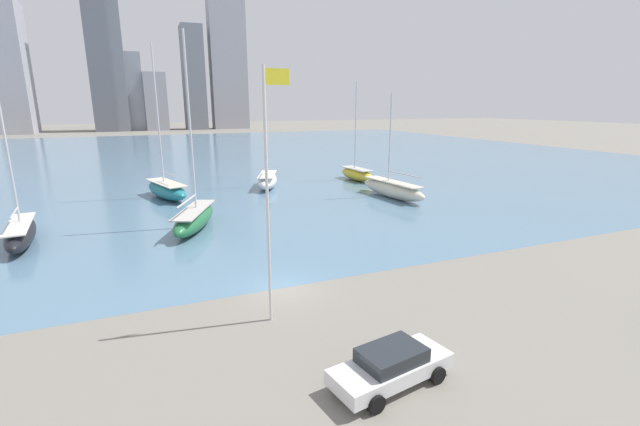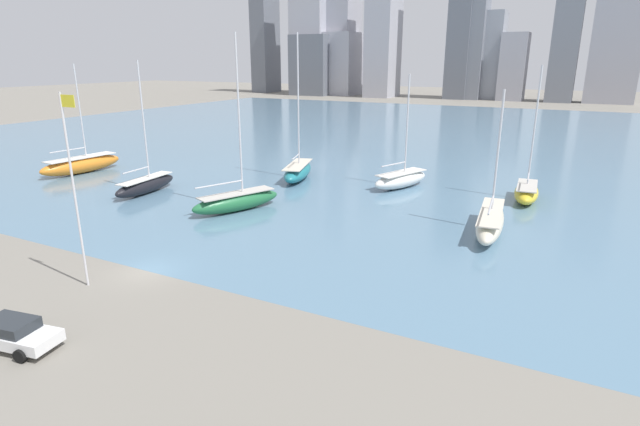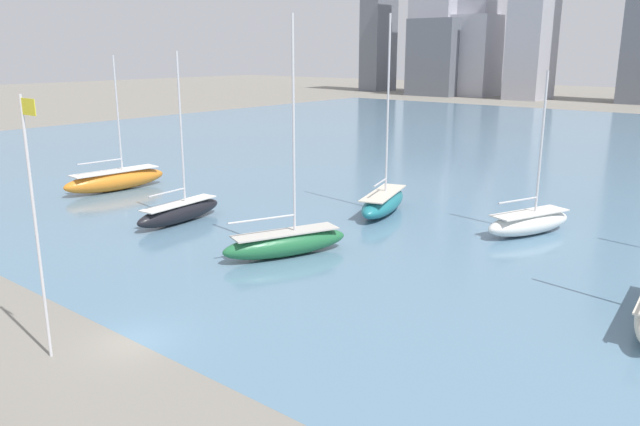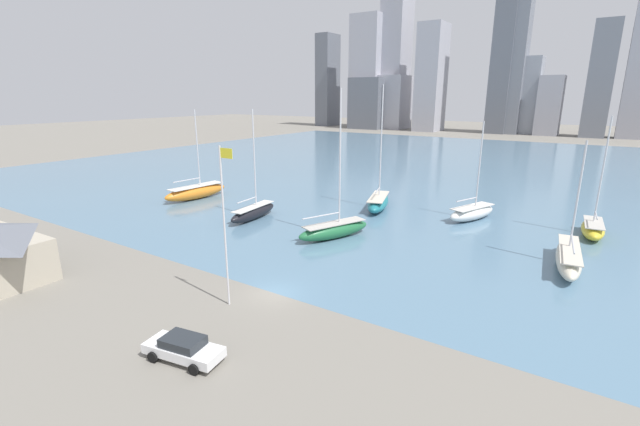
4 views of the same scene
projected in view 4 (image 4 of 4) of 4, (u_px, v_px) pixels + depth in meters
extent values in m
plane|color=gray|center=(275.00, 293.00, 34.54)|extent=(500.00, 500.00, 0.00)
cube|color=slate|center=(483.00, 171.00, 90.98)|extent=(180.00, 140.00, 0.00)
cylinder|color=silver|center=(225.00, 229.00, 31.11)|extent=(0.14, 0.14, 12.10)
cube|color=yellow|center=(226.00, 153.00, 29.31)|extent=(1.10, 0.03, 0.70)
cube|color=slate|center=(328.00, 81.00, 222.80)|extent=(7.58, 12.73, 45.66)
cube|color=#A8A8B2|center=(367.00, 73.00, 204.10)|extent=(14.31, 10.44, 51.85)
cube|color=slate|center=(369.00, 103.00, 204.78)|extent=(15.92, 14.36, 23.56)
cube|color=#9E9EA8|center=(395.00, 61.00, 202.96)|extent=(10.88, 14.61, 62.94)
cube|color=#A8A8B2|center=(393.00, 102.00, 204.15)|extent=(13.01, 15.37, 24.58)
cube|color=#A8A8B2|center=(431.00, 79.00, 187.72)|extent=(10.14, 14.78, 45.32)
cube|color=slate|center=(505.00, 56.00, 175.84)|extent=(8.03, 15.70, 61.93)
cube|color=slate|center=(514.00, 55.00, 172.36)|extent=(10.11, 10.34, 62.33)
cube|color=#8E939E|center=(521.00, 96.00, 177.77)|extent=(13.94, 11.75, 30.59)
cube|color=#9E9EA8|center=(549.00, 106.00, 169.52)|extent=(8.70, 9.73, 23.02)
cube|color=slate|center=(601.00, 80.00, 158.76)|extent=(8.51, 10.78, 41.92)
ellipsoid|color=orange|center=(196.00, 192.00, 65.95)|extent=(3.41, 11.07, 2.05)
cube|color=silver|center=(196.00, 186.00, 65.69)|extent=(2.80, 9.07, 0.10)
cube|color=#2D2D33|center=(196.00, 196.00, 66.10)|extent=(0.32, 1.97, 0.92)
cylinder|color=silver|center=(197.00, 148.00, 64.79)|extent=(0.18, 0.18, 11.38)
cylinder|color=silver|center=(187.00, 180.00, 64.23)|extent=(0.53, 4.67, 0.14)
ellipsoid|color=beige|center=(568.00, 258.00, 39.45)|extent=(3.16, 10.98, 1.87)
cube|color=beige|center=(570.00, 249.00, 39.22)|extent=(2.59, 9.00, 0.10)
cube|color=#2D2D33|center=(568.00, 263.00, 39.59)|extent=(0.35, 1.95, 0.84)
cylinder|color=silver|center=(578.00, 195.00, 38.60)|extent=(0.18, 0.18, 9.78)
cylinder|color=silver|center=(573.00, 244.00, 37.22)|extent=(0.69, 5.56, 0.14)
ellipsoid|color=yellow|center=(593.00, 229.00, 48.24)|extent=(2.80, 7.40, 1.69)
cube|color=#BCB7AD|center=(594.00, 223.00, 48.03)|extent=(2.30, 6.07, 0.10)
cube|color=#2D2D33|center=(592.00, 233.00, 48.36)|extent=(0.25, 1.32, 0.76)
cylinder|color=silver|center=(603.00, 170.00, 46.92)|extent=(0.18, 0.18, 11.67)
cylinder|color=silver|center=(596.00, 215.00, 46.69)|extent=(0.39, 3.55, 0.14)
ellipsoid|color=#1E757F|center=(378.00, 203.00, 59.80)|extent=(5.21, 9.65, 1.86)
cube|color=beige|center=(378.00, 197.00, 59.57)|extent=(4.27, 7.91, 0.10)
cube|color=#2D2D33|center=(378.00, 206.00, 59.94)|extent=(0.65, 1.65, 0.84)
cylinder|color=silver|center=(381.00, 142.00, 58.21)|extent=(0.18, 0.18, 14.99)
cylinder|color=silver|center=(378.00, 190.00, 58.30)|extent=(1.17, 3.37, 0.14)
ellipsoid|color=black|center=(253.00, 213.00, 55.13)|extent=(2.71, 8.99, 1.68)
cube|color=silver|center=(253.00, 207.00, 54.92)|extent=(2.22, 7.37, 0.10)
cube|color=#2D2D33|center=(254.00, 216.00, 55.25)|extent=(0.31, 1.60, 0.75)
cylinder|color=silver|center=(254.00, 158.00, 53.86)|extent=(0.18, 0.18, 12.17)
cylinder|color=silver|center=(247.00, 200.00, 53.56)|extent=(0.51, 3.81, 0.14)
ellipsoid|color=white|center=(472.00, 213.00, 54.76)|extent=(5.16, 8.53, 1.76)
cube|color=silver|center=(473.00, 207.00, 54.54)|extent=(4.23, 6.99, 0.10)
cube|color=#2D2D33|center=(472.00, 217.00, 54.89)|extent=(0.68, 1.44, 0.79)
cylinder|color=silver|center=(480.00, 164.00, 53.46)|extent=(0.18, 0.18, 10.68)
cylinder|color=silver|center=(467.00, 199.00, 53.45)|extent=(1.58, 3.80, 0.14)
ellipsoid|color=#236B3D|center=(334.00, 230.00, 47.71)|extent=(5.56, 9.35, 1.76)
cube|color=#BCB7AD|center=(334.00, 223.00, 47.49)|extent=(4.56, 7.67, 0.10)
cube|color=#2D2D33|center=(334.00, 235.00, 47.84)|extent=(0.79, 1.59, 0.79)
cylinder|color=silver|center=(340.00, 158.00, 45.94)|extent=(0.18, 0.18, 14.44)
cylinder|color=silver|center=(321.00, 216.00, 46.25)|extent=(2.01, 4.53, 0.14)
cube|color=white|center=(184.00, 350.00, 25.72)|extent=(5.15, 2.69, 0.60)
cube|color=#23282D|center=(183.00, 341.00, 25.56)|extent=(2.70, 2.04, 0.55)
cylinder|color=black|center=(215.00, 352.00, 26.06)|extent=(0.72, 0.38, 0.69)
cylinder|color=black|center=(194.00, 369.00, 24.37)|extent=(0.72, 0.38, 0.69)
cylinder|color=black|center=(175.00, 341.00, 27.22)|extent=(0.72, 0.38, 0.69)
cylinder|color=black|center=(153.00, 357.00, 25.53)|extent=(0.72, 0.38, 0.69)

